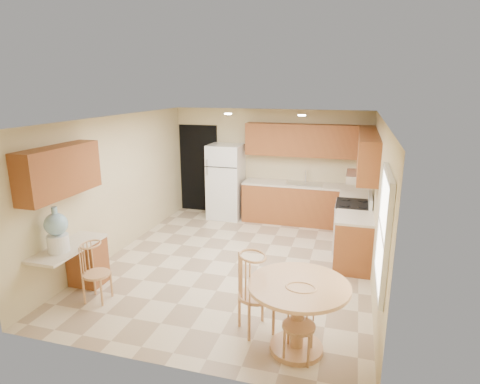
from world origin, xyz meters
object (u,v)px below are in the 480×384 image
(water_crock, at_px, (57,232))
(chair_table_a, at_px, (254,289))
(chair_table_b, at_px, (298,321))
(refrigerator, at_px, (226,181))
(dining_table, at_px, (298,307))
(stove, at_px, (352,226))
(chair_desk, at_px, (92,269))

(water_crock, bearing_deg, chair_table_a, -0.67)
(chair_table_a, height_order, chair_table_b, chair_table_a)
(chair_table_a, bearing_deg, refrigerator, 164.91)
(dining_table, height_order, chair_table_b, dining_table)
(stove, relative_size, water_crock, 1.68)
(chair_table_a, bearing_deg, chair_desk, -129.95)
(water_crock, bearing_deg, chair_table_b, -6.64)
(stove, height_order, water_crock, water_crock)
(stove, relative_size, dining_table, 0.94)
(water_crock, bearing_deg, dining_table, -3.14)
(chair_table_a, distance_m, water_crock, 2.85)
(dining_table, distance_m, chair_table_a, 0.57)
(refrigerator, height_order, dining_table, refrigerator)
(refrigerator, bearing_deg, chair_desk, -98.11)
(chair_table_b, bearing_deg, stove, -98.11)
(chair_desk, distance_m, water_crock, 0.71)
(chair_table_a, xyz_separation_m, chair_desk, (-2.37, 0.11, -0.10))
(dining_table, bearing_deg, refrigerator, 117.39)
(dining_table, relative_size, chair_desk, 1.35)
(water_crock, bearing_deg, refrigerator, 76.24)
(dining_table, relative_size, chair_table_a, 1.12)
(stove, distance_m, dining_table, 3.30)
(chair_table_a, bearing_deg, water_crock, -128.00)
(chair_table_b, height_order, chair_desk, chair_desk)
(refrigerator, xyz_separation_m, chair_table_b, (2.35, -4.68, -0.34))
(stove, bearing_deg, dining_table, -99.75)
(stove, height_order, chair_table_b, stove)
(chair_table_b, distance_m, chair_desk, 2.99)
(refrigerator, bearing_deg, stove, -22.99)
(stove, distance_m, chair_table_a, 3.30)
(chair_table_a, xyz_separation_m, chair_table_b, (0.58, -0.36, -0.11))
(chair_table_b, distance_m, water_crock, 3.47)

